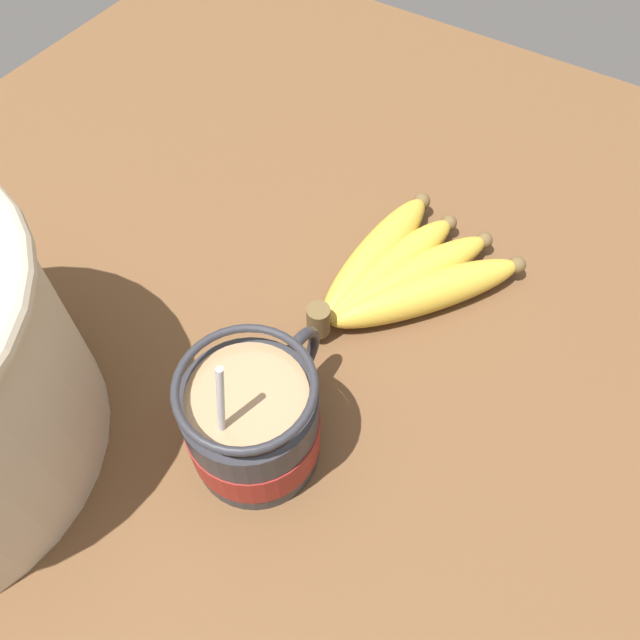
% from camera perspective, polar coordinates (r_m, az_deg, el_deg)
% --- Properties ---
extents(table, '(1.09, 1.09, 0.04)m').
position_cam_1_polar(table, '(0.54, -0.63, -5.83)').
color(table, brown).
rests_on(table, ground).
extents(coffee_mug, '(0.14, 0.10, 0.15)m').
position_cam_1_polar(coffee_mug, '(0.46, -5.97, -9.41)').
color(coffee_mug, '#28282D').
rests_on(coffee_mug, table).
extents(banana_bunch, '(0.20, 0.15, 0.04)m').
position_cam_1_polar(banana_bunch, '(0.57, 7.43, 4.23)').
color(banana_bunch, brown).
rests_on(banana_bunch, table).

